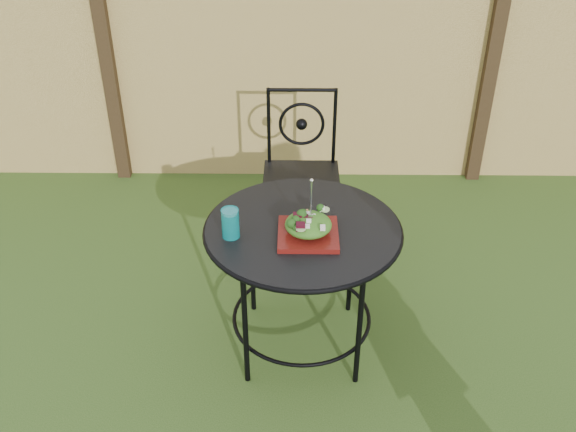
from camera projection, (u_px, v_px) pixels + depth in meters
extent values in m
plane|color=#204014|center=(298.00, 400.00, 3.02)|extent=(60.00, 60.00, 0.00)
cube|color=#ECCB74|center=(299.00, 57.00, 4.37)|extent=(8.00, 0.05, 1.80)
cube|color=black|center=(106.00, 52.00, 4.32)|extent=(0.09, 0.09, 1.90)
cube|color=black|center=(493.00, 53.00, 4.29)|extent=(0.09, 0.09, 1.90)
cylinder|color=black|center=(303.00, 228.00, 2.95)|extent=(0.90, 0.90, 0.02)
torus|color=black|center=(303.00, 229.00, 2.95)|extent=(0.92, 0.92, 0.02)
torus|color=black|center=(302.00, 316.00, 3.24)|extent=(0.70, 0.70, 0.02)
cylinder|color=black|center=(351.00, 258.00, 3.36)|extent=(0.03, 0.03, 0.71)
cylinder|color=black|center=(252.00, 257.00, 3.37)|extent=(0.03, 0.03, 0.71)
cylinder|color=black|center=(245.00, 325.00, 2.93)|extent=(0.03, 0.03, 0.71)
cylinder|color=black|center=(360.00, 326.00, 2.93)|extent=(0.03, 0.03, 0.71)
cube|color=black|center=(301.00, 180.00, 3.86)|extent=(0.46, 0.46, 0.03)
cylinder|color=black|center=(302.00, 90.00, 3.77)|extent=(0.42, 0.02, 0.02)
torus|color=black|center=(302.00, 124.00, 3.89)|extent=(0.28, 0.02, 0.28)
cylinder|color=black|center=(268.00, 230.00, 3.82)|extent=(0.02, 0.02, 0.44)
cylinder|color=black|center=(335.00, 231.00, 3.82)|extent=(0.02, 0.02, 0.44)
cylinder|color=black|center=(270.00, 196.00, 4.16)|extent=(0.02, 0.02, 0.44)
cylinder|color=black|center=(332.00, 196.00, 4.15)|extent=(0.02, 0.02, 0.44)
cylinder|color=black|center=(269.00, 127.00, 3.90)|extent=(0.02, 0.02, 0.50)
cylinder|color=black|center=(334.00, 127.00, 3.90)|extent=(0.02, 0.02, 0.50)
cube|color=#51100B|center=(308.00, 234.00, 2.87)|extent=(0.27, 0.27, 0.02)
ellipsoid|color=#235614|center=(308.00, 224.00, 2.85)|extent=(0.21, 0.21, 0.08)
cylinder|color=silver|center=(311.00, 200.00, 2.78)|extent=(0.01, 0.01, 0.18)
cylinder|color=#0B7F82|center=(230.00, 223.00, 2.84)|extent=(0.08, 0.08, 0.14)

